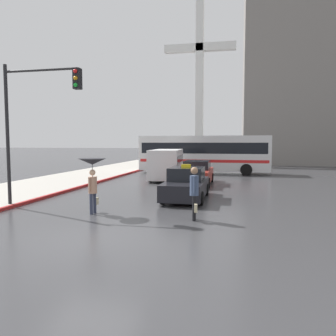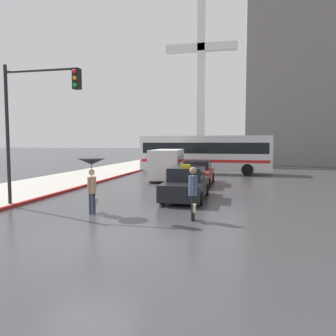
{
  "view_description": "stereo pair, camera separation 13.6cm",
  "coord_description": "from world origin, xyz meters",
  "px_view_note": "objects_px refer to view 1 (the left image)",
  "views": [
    {
      "loc": [
        3.86,
        -8.19,
        2.69
      ],
      "look_at": [
        0.46,
        8.14,
        1.4
      ],
      "focal_mm": 35.0,
      "sensor_mm": 36.0,
      "label": 1
    },
    {
      "loc": [
        3.99,
        -8.16,
        2.69
      ],
      "look_at": [
        0.46,
        8.14,
        1.4
      ],
      "focal_mm": 35.0,
      "sensor_mm": 36.0,
      "label": 2
    }
  ],
  "objects_px": {
    "pedestrian_man": "(194,189)",
    "pedestrian_with_umbrella": "(92,170)",
    "taxi": "(186,185)",
    "ambulance_van": "(167,163)",
    "monument_cross": "(200,73)",
    "city_bus": "(204,153)",
    "traffic_light": "(35,109)",
    "sedan_red": "(197,174)"
  },
  "relations": [
    {
      "from": "traffic_light",
      "to": "sedan_red",
      "type": "bearing_deg",
      "value": 58.84
    },
    {
      "from": "pedestrian_with_umbrella",
      "to": "traffic_light",
      "type": "bearing_deg",
      "value": 90.14
    },
    {
      "from": "taxi",
      "to": "pedestrian_with_umbrella",
      "type": "relative_size",
      "value": 2.05
    },
    {
      "from": "city_bus",
      "to": "pedestrian_with_umbrella",
      "type": "relative_size",
      "value": 5.41
    },
    {
      "from": "taxi",
      "to": "traffic_light",
      "type": "relative_size",
      "value": 0.73
    },
    {
      "from": "city_bus",
      "to": "monument_cross",
      "type": "distance_m",
      "value": 15.1
    },
    {
      "from": "traffic_light",
      "to": "pedestrian_man",
      "type": "bearing_deg",
      "value": -6.82
    },
    {
      "from": "city_bus",
      "to": "pedestrian_with_umbrella",
      "type": "height_order",
      "value": "city_bus"
    },
    {
      "from": "sedan_red",
      "to": "monument_cross",
      "type": "bearing_deg",
      "value": -84.02
    },
    {
      "from": "city_bus",
      "to": "traffic_light",
      "type": "bearing_deg",
      "value": 165.32
    },
    {
      "from": "monument_cross",
      "to": "pedestrian_with_umbrella",
      "type": "bearing_deg",
      "value": -91.52
    },
    {
      "from": "sedan_red",
      "to": "traffic_light",
      "type": "xyz_separation_m",
      "value": [
        -5.51,
        -9.11,
        3.36
      ]
    },
    {
      "from": "city_bus",
      "to": "monument_cross",
      "type": "height_order",
      "value": "monument_cross"
    },
    {
      "from": "city_bus",
      "to": "ambulance_van",
      "type": "bearing_deg",
      "value": 159.74
    },
    {
      "from": "taxi",
      "to": "ambulance_van",
      "type": "xyz_separation_m",
      "value": [
        -2.68,
        8.16,
        0.53
      ]
    },
    {
      "from": "sedan_red",
      "to": "monument_cross",
      "type": "distance_m",
      "value": 22.29
    },
    {
      "from": "taxi",
      "to": "ambulance_van",
      "type": "height_order",
      "value": "ambulance_van"
    },
    {
      "from": "sedan_red",
      "to": "pedestrian_man",
      "type": "relative_size",
      "value": 2.57
    },
    {
      "from": "ambulance_van",
      "to": "monument_cross",
      "type": "relative_size",
      "value": 0.29
    },
    {
      "from": "city_bus",
      "to": "traffic_light",
      "type": "relative_size",
      "value": 1.94
    },
    {
      "from": "sedan_red",
      "to": "traffic_light",
      "type": "distance_m",
      "value": 11.16
    },
    {
      "from": "city_bus",
      "to": "monument_cross",
      "type": "bearing_deg",
      "value": 10.82
    },
    {
      "from": "pedestrian_man",
      "to": "monument_cross",
      "type": "distance_m",
      "value": 31.29
    },
    {
      "from": "taxi",
      "to": "monument_cross",
      "type": "relative_size",
      "value": 0.22
    },
    {
      "from": "sedan_red",
      "to": "pedestrian_with_umbrella",
      "type": "relative_size",
      "value": 2.27
    },
    {
      "from": "pedestrian_with_umbrella",
      "to": "pedestrian_man",
      "type": "bearing_deg",
      "value": -82.89
    },
    {
      "from": "ambulance_van",
      "to": "pedestrian_with_umbrella",
      "type": "relative_size",
      "value": 2.74
    },
    {
      "from": "pedestrian_man",
      "to": "traffic_light",
      "type": "bearing_deg",
      "value": -105.56
    },
    {
      "from": "taxi",
      "to": "sedan_red",
      "type": "distance_m",
      "value": 5.67
    },
    {
      "from": "pedestrian_with_umbrella",
      "to": "monument_cross",
      "type": "bearing_deg",
      "value": 9.53
    },
    {
      "from": "sedan_red",
      "to": "monument_cross",
      "type": "height_order",
      "value": "monument_cross"
    },
    {
      "from": "pedestrian_man",
      "to": "pedestrian_with_umbrella",
      "type": "bearing_deg",
      "value": -102.69
    },
    {
      "from": "traffic_light",
      "to": "ambulance_van",
      "type": "bearing_deg",
      "value": 75.62
    },
    {
      "from": "taxi",
      "to": "pedestrian_with_umbrella",
      "type": "bearing_deg",
      "value": 53.1
    },
    {
      "from": "ambulance_van",
      "to": "pedestrian_man",
      "type": "xyz_separation_m",
      "value": [
        3.6,
        -12.39,
        -0.13
      ]
    },
    {
      "from": "taxi",
      "to": "sedan_red",
      "type": "height_order",
      "value": "taxi"
    },
    {
      "from": "pedestrian_man",
      "to": "taxi",
      "type": "bearing_deg",
      "value": -176.47
    },
    {
      "from": "taxi",
      "to": "sedan_red",
      "type": "relative_size",
      "value": 0.9
    },
    {
      "from": "sedan_red",
      "to": "city_bus",
      "type": "bearing_deg",
      "value": -87.76
    },
    {
      "from": "pedestrian_man",
      "to": "traffic_light",
      "type": "xyz_separation_m",
      "value": [
        -6.57,
        0.79,
        2.97
      ]
    },
    {
      "from": "city_bus",
      "to": "pedestrian_man",
      "type": "relative_size",
      "value": 6.12
    },
    {
      "from": "traffic_light",
      "to": "monument_cross",
      "type": "height_order",
      "value": "monument_cross"
    }
  ]
}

